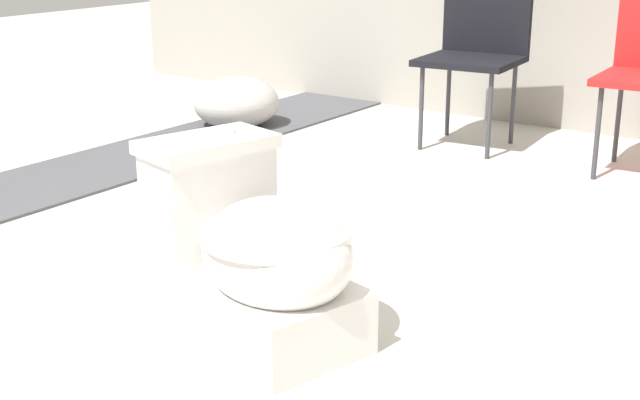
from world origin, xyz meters
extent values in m
plane|color=beige|center=(0.00, 0.00, 0.00)|extent=(14.00, 14.00, 0.00)
cube|color=#4C4C51|center=(-1.37, 0.50, 0.01)|extent=(0.56, 8.00, 0.01)
cube|color=white|center=(0.24, 0.12, 0.09)|extent=(0.67, 0.48, 0.17)
ellipsoid|color=white|center=(0.33, 0.10, 0.26)|extent=(0.52, 0.46, 0.28)
cylinder|color=white|center=(0.33, 0.10, 0.32)|extent=(0.48, 0.48, 0.03)
cube|color=white|center=(0.03, 0.17, 0.32)|extent=(0.26, 0.37, 0.30)
cube|color=white|center=(0.03, 0.17, 0.49)|extent=(0.29, 0.40, 0.04)
cylinder|color=silver|center=(0.05, 0.25, 0.51)|extent=(0.02, 0.02, 0.01)
cube|color=black|center=(-0.22, 2.30, 0.42)|extent=(0.48, 0.48, 0.03)
cube|color=black|center=(-0.24, 2.50, 0.64)|extent=(0.44, 0.08, 0.40)
cylinder|color=#38383D|center=(-0.03, 2.15, 0.20)|extent=(0.02, 0.02, 0.40)
cylinder|color=#38383D|center=(-0.37, 2.12, 0.20)|extent=(0.02, 0.02, 0.40)
cylinder|color=#38383D|center=(-0.06, 2.49, 0.20)|extent=(0.02, 0.02, 0.40)
cylinder|color=#38383D|center=(-0.40, 2.45, 0.20)|extent=(0.02, 0.02, 0.40)
cylinder|color=#38383D|center=(0.48, 2.10, 0.20)|extent=(0.02, 0.02, 0.40)
cylinder|color=#38383D|center=(0.46, 2.44, 0.20)|extent=(0.02, 0.02, 0.40)
ellipsoid|color=#B7B2AD|center=(-1.40, 1.96, 0.14)|extent=(0.59, 0.61, 0.27)
camera|label=1|loc=(1.65, -1.57, 1.08)|focal=50.00mm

